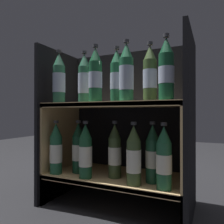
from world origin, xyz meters
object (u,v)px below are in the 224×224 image
bottle_upper_front_1 (95,77)px  bottle_lower_front_0 (56,150)px  bottle_upper_front_0 (59,80)px  bottle_lower_front_2 (134,157)px  bottle_lower_front_3 (164,159)px  bottle_lower_back_2 (153,155)px  bottle_upper_back_0 (84,80)px  bottle_upper_back_2 (150,75)px  bottle_lower_back_0 (78,149)px  bottle_upper_back_1 (117,78)px  bottle_lower_front_1 (85,153)px  bottle_upper_front_3 (166,71)px  bottle_lower_back_1 (115,152)px  bottle_upper_front_2 (126,74)px

bottle_upper_front_1 → bottle_lower_front_0: bottle_upper_front_1 is taller
bottle_upper_front_0 → bottle_lower_front_2: 0.56m
bottle_lower_front_3 → bottle_lower_back_2: same height
bottle_upper_back_0 → bottle_upper_back_2: (0.36, 0.00, 0.00)m
bottle_upper_back_0 → bottle_lower_back_2: bearing=0.0°
bottle_lower_back_0 → bottle_lower_front_2: bearing=-12.2°
bottle_upper_back_1 → bottle_lower_back_2: 0.41m
bottle_upper_back_1 → bottle_lower_front_1: 0.40m
bottle_lower_back_0 → bottle_upper_back_1: bearing=0.0°
bottle_lower_back_0 → bottle_lower_back_2: same height
bottle_upper_back_0 → bottle_lower_front_1: bearing=-54.1°
bottle_upper_back_0 → bottle_lower_back_2: size_ratio=1.00×
bottle_lower_front_0 → bottle_lower_back_2: size_ratio=1.00×
bottle_upper_front_3 → bottle_lower_back_1: bearing=164.6°
bottle_upper_front_1 → bottle_lower_back_2: 0.46m
bottle_upper_back_0 → bottle_lower_front_1: size_ratio=1.00×
bottle_upper_front_1 → bottle_lower_front_2: bottle_upper_front_1 is taller
bottle_upper_back_1 → bottle_lower_front_1: (-0.14, -0.07, -0.37)m
bottle_lower_back_0 → bottle_lower_back_2: 0.41m
bottle_upper_front_1 → bottle_lower_front_3: size_ratio=1.00×
bottle_lower_back_1 → bottle_lower_back_2: bearing=0.0°
bottle_upper_back_0 → bottle_lower_front_0: size_ratio=1.00×
bottle_upper_front_1 → bottle_lower_front_2: bearing=0.0°
bottle_lower_back_1 → bottle_lower_back_2: 0.19m
bottle_upper_front_3 → bottle_lower_front_0: bearing=180.0°
bottle_upper_front_2 → bottle_lower_front_2: bearing=0.0°
bottle_upper_front_1 → bottle_lower_front_1: 0.38m
bottle_lower_back_0 → bottle_lower_back_2: (0.41, 0.00, 0.00)m
bottle_upper_back_1 → bottle_upper_back_2: size_ratio=1.00×
bottle_upper_front_1 → bottle_lower_back_0: (-0.15, 0.07, -0.37)m
bottle_lower_back_0 → bottle_lower_back_1: (0.22, 0.00, -0.00)m
bottle_upper_front_3 → bottle_lower_front_3: size_ratio=1.00×
bottle_lower_front_3 → bottle_lower_back_1: 0.27m
bottle_lower_back_2 → bottle_upper_back_1: bearing=180.0°
bottle_upper_front_3 → bottle_lower_front_1: 0.54m
bottle_upper_front_1 → bottle_lower_back_0: 0.41m
bottle_upper_front_3 → bottle_lower_front_3: 0.37m
bottle_upper_back_2 → bottle_upper_front_0: bearing=-171.0°
bottle_lower_front_1 → bottle_lower_front_2: (0.25, 0.00, -0.00)m
bottle_upper_front_1 → bottle_lower_front_1: size_ratio=1.00×
bottle_upper_front_2 → bottle_lower_front_0: (-0.40, 0.00, -0.37)m
bottle_upper_back_0 → bottle_lower_front_1: 0.38m
bottle_upper_front_3 → bottle_lower_front_1: bearing=180.0°
bottle_lower_back_0 → bottle_lower_back_1: size_ratio=1.00×
bottle_lower_front_1 → bottle_lower_back_0: same height
bottle_upper_back_2 → bottle_lower_front_0: (-0.49, -0.07, -0.37)m
bottle_upper_back_0 → bottle_lower_front_1: (0.05, -0.07, -0.37)m
bottle_upper_front_3 → bottle_lower_back_1: (-0.27, 0.07, -0.37)m
bottle_upper_front_0 → bottle_upper_front_1: bearing=0.0°
bottle_upper_back_0 → bottle_upper_front_2: bearing=-15.3°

